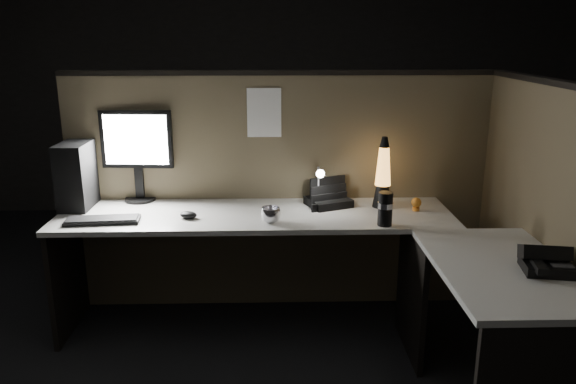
{
  "coord_description": "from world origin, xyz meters",
  "views": [
    {
      "loc": [
        -0.04,
        -2.53,
        1.75
      ],
      "look_at": [
        0.04,
        0.35,
        0.93
      ],
      "focal_mm": 35.0,
      "sensor_mm": 36.0,
      "label": 1
    }
  ],
  "objects_px": {
    "keyboard": "(103,220)",
    "lava_lamp": "(383,178)",
    "pc_tower": "(78,174)",
    "monitor": "(137,147)",
    "desk_phone": "(546,261)"
  },
  "relations": [
    {
      "from": "keyboard",
      "to": "lava_lamp",
      "type": "bearing_deg",
      "value": 3.52
    },
    {
      "from": "pc_tower",
      "to": "lava_lamp",
      "type": "xyz_separation_m",
      "value": [
        1.83,
        -0.08,
        -0.02
      ]
    },
    {
      "from": "pc_tower",
      "to": "monitor",
      "type": "height_order",
      "value": "monitor"
    },
    {
      "from": "monitor",
      "to": "keyboard",
      "type": "bearing_deg",
      "value": -100.98
    },
    {
      "from": "pc_tower",
      "to": "keyboard",
      "type": "bearing_deg",
      "value": -55.39
    },
    {
      "from": "pc_tower",
      "to": "monitor",
      "type": "bearing_deg",
      "value": 16.83
    },
    {
      "from": "keyboard",
      "to": "lava_lamp",
      "type": "relative_size",
      "value": 0.94
    },
    {
      "from": "desk_phone",
      "to": "monitor",
      "type": "bearing_deg",
      "value": 160.51
    },
    {
      "from": "monitor",
      "to": "pc_tower",
      "type": "bearing_deg",
      "value": -159.65
    },
    {
      "from": "lava_lamp",
      "to": "pc_tower",
      "type": "bearing_deg",
      "value": 177.37
    },
    {
      "from": "keyboard",
      "to": "pc_tower",
      "type": "bearing_deg",
      "value": 118.93
    },
    {
      "from": "monitor",
      "to": "lava_lamp",
      "type": "xyz_separation_m",
      "value": [
        1.5,
        -0.18,
        -0.16
      ]
    },
    {
      "from": "pc_tower",
      "to": "keyboard",
      "type": "height_order",
      "value": "pc_tower"
    },
    {
      "from": "monitor",
      "to": "keyboard",
      "type": "height_order",
      "value": "monitor"
    },
    {
      "from": "lava_lamp",
      "to": "monitor",
      "type": "bearing_deg",
      "value": 173.01
    }
  ]
}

